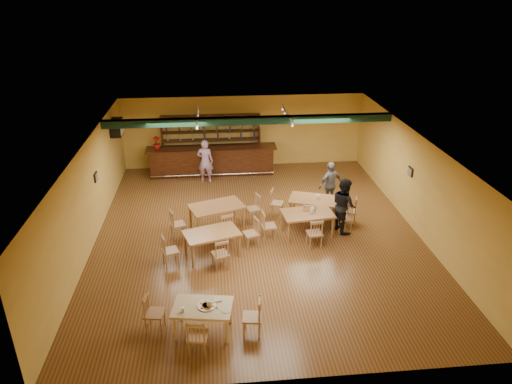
{
  "coord_description": "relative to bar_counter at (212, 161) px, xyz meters",
  "views": [
    {
      "loc": [
        -1.3,
        -12.93,
        7.32
      ],
      "look_at": [
        0.01,
        0.6,
        1.15
      ],
      "focal_mm": 32.99,
      "sensor_mm": 36.0,
      "label": 1
    }
  ],
  "objects": [
    {
      "name": "track_rail_left",
      "position": [
        -0.45,
        -1.75,
        2.38
      ],
      "size": [
        0.05,
        2.5,
        0.05
      ],
      "primitive_type": "cube",
      "color": "white",
      "rests_on": "ceiling"
    },
    {
      "name": "picture_right",
      "position": [
        6.32,
        -4.65,
        1.14
      ],
      "size": [
        0.04,
        0.34,
        0.28
      ],
      "primitive_type": "cube",
      "color": "black",
      "rests_on": "wall_right"
    },
    {
      "name": "pizza_server",
      "position": [
        -0.09,
        -9.51,
        0.15
      ],
      "size": [
        0.25,
        0.32,
        0.0
      ],
      "primitive_type": "cube",
      "rotation": [
        0.0,
        0.0,
        -1.01
      ],
      "color": "silver",
      "rests_on": "pizza_tray"
    },
    {
      "name": "patron_right_b",
      "position": [
        4.07,
        -3.41,
        0.25
      ],
      "size": [
        1.03,
        0.77,
        1.63
      ],
      "primitive_type": "imported",
      "rotation": [
        0.0,
        0.0,
        3.58
      ],
      "color": "gray",
      "rests_on": "ground"
    },
    {
      "name": "near_table",
      "position": [
        -0.32,
        -9.56,
        -0.22
      ],
      "size": [
        1.42,
        1.04,
        0.7
      ],
      "primitive_type": "cube",
      "rotation": [
        0.0,
        0.0,
        -0.16
      ],
      "color": "beige",
      "rests_on": "ground"
    },
    {
      "name": "bar_counter",
      "position": [
        0.0,
        0.0,
        0.0
      ],
      "size": [
        5.24,
        0.85,
        1.13
      ],
      "primitive_type": "cube",
      "color": "black",
      "rests_on": "ground"
    },
    {
      "name": "floor",
      "position": [
        1.35,
        -5.15,
        -0.56
      ],
      "size": [
        12.0,
        12.0,
        0.0
      ],
      "primitive_type": "plane",
      "color": "#593619",
      "rests_on": "ground"
    },
    {
      "name": "ac_unit",
      "position": [
        -3.45,
        -0.95,
        1.79
      ],
      "size": [
        0.34,
        0.7,
        0.48
      ],
      "primitive_type": "cube",
      "color": "white",
      "rests_on": "wall_left"
    },
    {
      "name": "parmesan_shaker",
      "position": [
        -0.74,
        -9.7,
        0.19
      ],
      "size": [
        0.08,
        0.08,
        0.11
      ],
      "primitive_type": "cylinder",
      "rotation": [
        0.0,
        0.0,
        -0.16
      ],
      "color": "#EAE5C6",
      "rests_on": "near_table"
    },
    {
      "name": "picture_left",
      "position": [
        -3.62,
        -4.15,
        1.14
      ],
      "size": [
        0.04,
        0.34,
        0.28
      ],
      "primitive_type": "cube",
      "color": "black",
      "rests_on": "wall_left"
    },
    {
      "name": "dining_table_a",
      "position": [
        0.09,
        -4.76,
        -0.15
      ],
      "size": [
        1.89,
        1.48,
        0.83
      ],
      "primitive_type": "cube",
      "rotation": [
        0.0,
        0.0,
        0.34
      ],
      "color": "#985F36",
      "rests_on": "ground"
    },
    {
      "name": "poinsettia",
      "position": [
        -2.17,
        0.0,
        0.82
      ],
      "size": [
        0.37,
        0.37,
        0.52
      ],
      "primitive_type": "imported",
      "rotation": [
        0.0,
        0.0,
        0.35
      ],
      "color": "#A8180F",
      "rests_on": "bar_counter"
    },
    {
      "name": "back_bar_hutch",
      "position": [
        0.0,
        0.63,
        0.57
      ],
      "size": [
        4.05,
        0.4,
        2.28
      ],
      "primitive_type": "cube",
      "color": "black",
      "rests_on": "ground"
    },
    {
      "name": "pizza_tray",
      "position": [
        -0.23,
        -9.56,
        0.14
      ],
      "size": [
        0.54,
        0.54,
        0.01
      ],
      "primitive_type": "cylinder",
      "rotation": [
        0.0,
        0.0,
        -0.46
      ],
      "color": "silver",
      "rests_on": "near_table"
    },
    {
      "name": "ceiling_beam",
      "position": [
        1.35,
        -2.35,
        2.31
      ],
      "size": [
        10.0,
        0.3,
        0.25
      ],
      "primitive_type": "cube",
      "color": "black",
      "rests_on": "ceiling"
    },
    {
      "name": "patron_right_a",
      "position": [
        4.06,
        -5.2,
        0.32
      ],
      "size": [
        0.86,
        1.0,
        1.77
      ],
      "primitive_type": "imported",
      "rotation": [
        0.0,
        0.0,
        1.82
      ],
      "color": "black",
      "rests_on": "ground"
    },
    {
      "name": "napkin_stack",
      "position": [
        0.01,
        -9.37,
        0.15
      ],
      "size": [
        0.22,
        0.18,
        0.03
      ],
      "primitive_type": "cube",
      "rotation": [
        0.0,
        0.0,
        0.19
      ],
      "color": "white",
      "rests_on": "near_table"
    },
    {
      "name": "patron_bar",
      "position": [
        -0.27,
        -0.83,
        0.3
      ],
      "size": [
        0.7,
        0.53,
        1.72
      ],
      "primitive_type": "imported",
      "rotation": [
        0.0,
        0.0,
        2.94
      ],
      "color": "#9E51B0",
      "rests_on": "ground"
    },
    {
      "name": "side_plate",
      "position": [
        0.19,
        -9.75,
        0.14
      ],
      "size": [
        0.25,
        0.25,
        0.01
      ],
      "primitive_type": "cylinder",
      "rotation": [
        0.0,
        0.0,
        -0.16
      ],
      "color": "white",
      "rests_on": "near_table"
    },
    {
      "name": "track_rail_right",
      "position": [
        2.75,
        -1.75,
        2.38
      ],
      "size": [
        0.05,
        2.5,
        0.05
      ],
      "primitive_type": "cube",
      "color": "white",
      "rests_on": "ceiling"
    },
    {
      "name": "dining_table_b",
      "position": [
        3.26,
        -4.4,
        -0.18
      ],
      "size": [
        1.74,
        1.37,
        0.76
      ],
      "primitive_type": "cube",
      "rotation": [
        0.0,
        0.0,
        -0.34
      ],
      "color": "#985F36",
      "rests_on": "ground"
    },
    {
      "name": "dining_table_d",
      "position": [
        2.87,
        -5.41,
        -0.18
      ],
      "size": [
        1.64,
        1.1,
        0.78
      ],
      "primitive_type": "cube",
      "rotation": [
        0.0,
        0.0,
        0.11
      ],
      "color": "#985F36",
      "rests_on": "ground"
    },
    {
      "name": "dining_table_c",
      "position": [
        -0.08,
        -6.35,
        -0.18
      ],
      "size": [
        1.74,
        1.35,
        0.77
      ],
      "primitive_type": "cube",
      "rotation": [
        0.0,
        0.0,
        0.31
      ],
      "color": "#985F36",
      "rests_on": "ground"
    }
  ]
}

